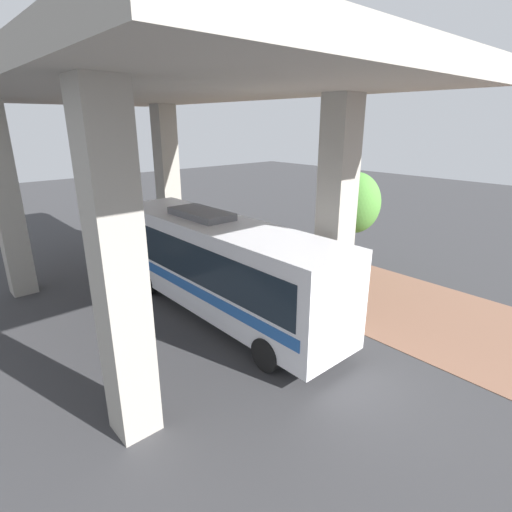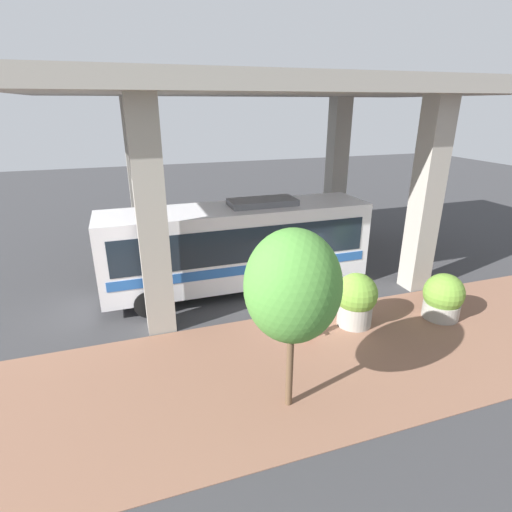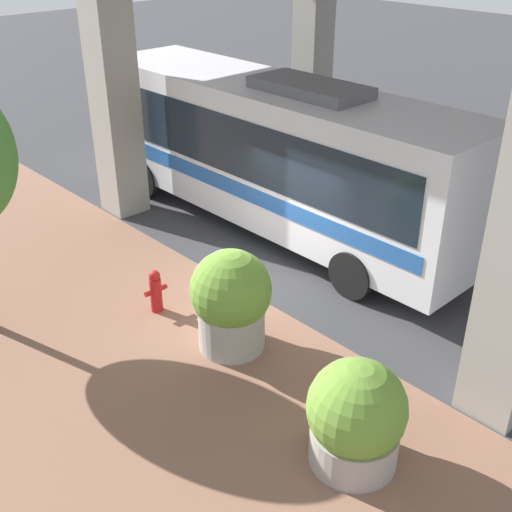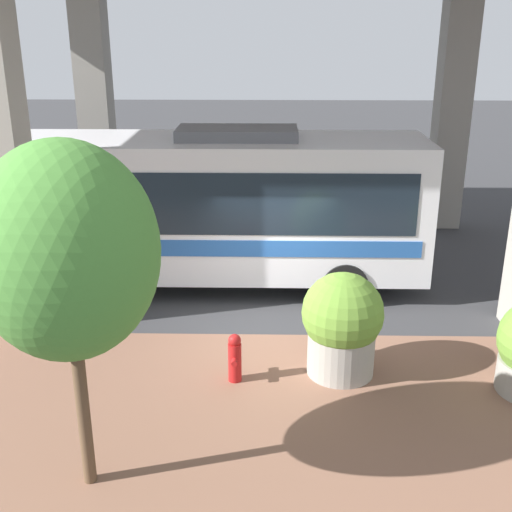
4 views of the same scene
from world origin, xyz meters
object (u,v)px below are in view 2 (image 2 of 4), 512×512
at_px(bus, 237,243).
at_px(fire_hydrant, 310,326).
at_px(planter_front, 443,297).
at_px(street_tree_near, 293,287).
at_px(planter_middle, 356,299).

bearing_deg(bus, fire_hydrant, -164.79).
relative_size(bus, planter_front, 6.30).
bearing_deg(street_tree_near, planter_front, -70.91).
bearing_deg(planter_middle, bus, 37.04).
relative_size(fire_hydrant, street_tree_near, 0.19).
distance_m(fire_hydrant, planter_front, 5.04).
xyz_separation_m(fire_hydrant, planter_front, (-0.24, -5.02, 0.34)).
bearing_deg(street_tree_near, fire_hydrant, -35.00).
bearing_deg(planter_middle, street_tree_near, 128.48).
distance_m(fire_hydrant, planter_middle, 1.93).
bearing_deg(planter_front, bus, 53.78).
xyz_separation_m(planter_front, street_tree_near, (-2.37, 6.85, 2.51)).
distance_m(fire_hydrant, street_tree_near, 4.27).
distance_m(bus, fire_hydrant, 4.71).
distance_m(bus, planter_middle, 5.10).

